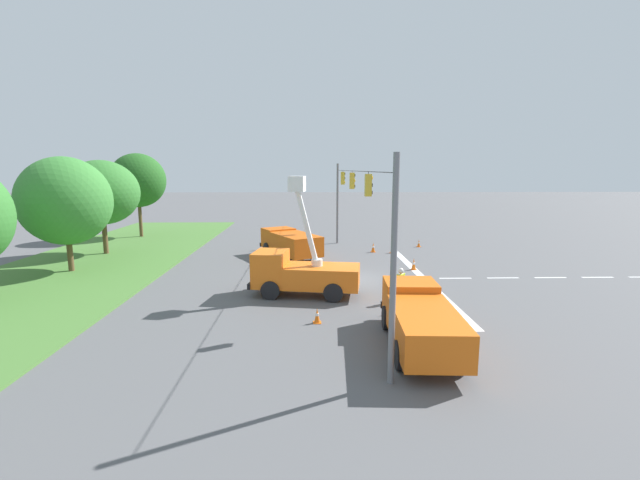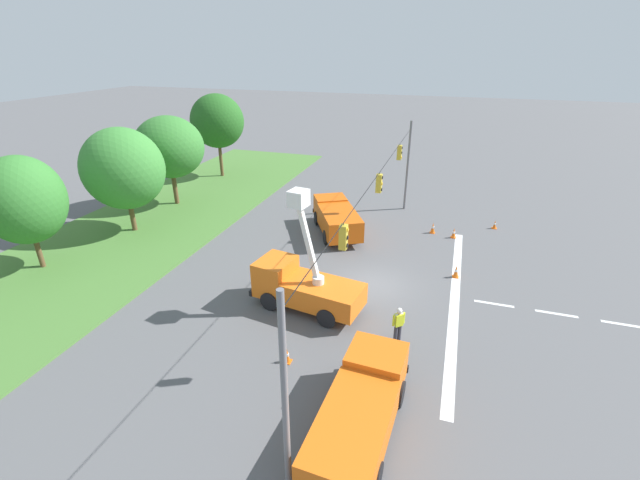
# 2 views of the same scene
# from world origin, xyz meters

# --- Properties ---
(ground_plane) EXTENTS (200.00, 200.00, 0.00)m
(ground_plane) POSITION_xyz_m (0.00, 0.00, 0.00)
(ground_plane) COLOR #565659
(grass_verge) EXTENTS (56.00, 12.00, 0.10)m
(grass_verge) POSITION_xyz_m (0.00, 18.00, 0.05)
(grass_verge) COLOR #477533
(grass_verge) RESTS_ON ground
(lane_markings) EXTENTS (17.60, 15.25, 0.01)m
(lane_markings) POSITION_xyz_m (0.00, -6.00, 0.00)
(lane_markings) COLOR silver
(lane_markings) RESTS_ON ground
(signal_gantry) EXTENTS (26.20, 0.33, 7.20)m
(signal_gantry) POSITION_xyz_m (0.01, -0.00, 4.43)
(signal_gantry) COLOR slate
(signal_gantry) RESTS_ON ground
(tree_east) EXTENTS (5.28, 5.75, 7.51)m
(tree_east) POSITION_xyz_m (2.21, 18.22, 4.68)
(tree_east) COLOR brown
(tree_east) RESTS_ON ground
(tree_far_east) EXTENTS (5.30, 5.70, 7.40)m
(tree_far_east) POSITION_xyz_m (8.11, 18.70, 4.90)
(tree_far_east) COLOR brown
(tree_far_east) RESTS_ON ground
(tree_east_end) EXTENTS (4.88, 5.32, 8.22)m
(tree_east_end) POSITION_xyz_m (16.75, 19.24, 5.61)
(tree_east_end) COLOR brown
(tree_east_end) RESTS_ON ground
(utility_truck_bucket_lift) EXTENTS (3.09, 6.04, 6.35)m
(utility_truck_bucket_lift) POSITION_xyz_m (-3.33, 3.01, 1.35)
(utility_truck_bucket_lift) COLOR orange
(utility_truck_bucket_lift) RESTS_ON ground
(utility_truck_support_near) EXTENTS (6.68, 5.10, 2.04)m
(utility_truck_support_near) POSITION_xyz_m (6.43, 4.03, 1.20)
(utility_truck_support_near) COLOR #D6560F
(utility_truck_support_near) RESTS_ON ground
(utility_truck_support_far) EXTENTS (6.58, 2.57, 2.03)m
(utility_truck_support_far) POSITION_xyz_m (-10.25, -1.61, 1.14)
(utility_truck_support_far) COLOR orange
(utility_truck_support_far) RESTS_ON ground
(road_worker) EXTENTS (0.47, 0.51, 1.77)m
(road_worker) POSITION_xyz_m (-4.66, -2.07, 1.00)
(road_worker) COLOR #383842
(road_worker) RESTS_ON ground
(traffic_cone_foreground_left) EXTENTS (0.36, 0.36, 0.79)m
(traffic_cone_foreground_left) POSITION_xyz_m (8.57, -2.65, 0.39)
(traffic_cone_foreground_left) COLOR orange
(traffic_cone_foreground_left) RESTS_ON ground
(traffic_cone_foreground_right) EXTENTS (0.36, 0.36, 0.77)m
(traffic_cone_foreground_right) POSITION_xyz_m (2.35, -4.47, 0.38)
(traffic_cone_foreground_right) COLOR orange
(traffic_cone_foreground_right) RESTS_ON ground
(traffic_cone_mid_left) EXTENTS (0.36, 0.36, 0.73)m
(traffic_cone_mid_left) POSITION_xyz_m (8.16, -4.13, 0.36)
(traffic_cone_mid_left) COLOR orange
(traffic_cone_mid_left) RESTS_ON ground
(traffic_cone_mid_right) EXTENTS (0.36, 0.36, 0.68)m
(traffic_cone_mid_right) POSITION_xyz_m (-7.59, 2.23, 0.33)
(traffic_cone_mid_right) COLOR orange
(traffic_cone_mid_right) RESTS_ON ground
(traffic_cone_near_bucket) EXTENTS (0.36, 0.36, 0.76)m
(traffic_cone_near_bucket) POSITION_xyz_m (-6.49, -1.34, 0.38)
(traffic_cone_near_bucket) COLOR orange
(traffic_cone_near_bucket) RESTS_ON ground
(traffic_cone_lane_edge_a) EXTENTS (0.36, 0.36, 0.65)m
(traffic_cone_lane_edge_a) POSITION_xyz_m (10.84, -6.98, 0.31)
(traffic_cone_lane_edge_a) COLOR orange
(traffic_cone_lane_edge_a) RESTS_ON ground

